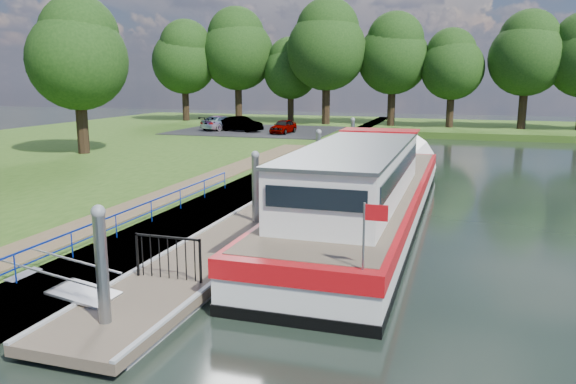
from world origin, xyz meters
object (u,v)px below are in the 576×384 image
(pontoon, at_px, (292,201))
(car_a, at_px, (283,126))
(barge, at_px, (370,192))
(car_b, at_px, (241,124))
(car_c, at_px, (221,123))

(pontoon, bearing_deg, car_a, 108.88)
(pontoon, distance_m, car_a, 24.11)
(pontoon, height_order, barge, barge)
(car_b, bearing_deg, barge, -132.17)
(pontoon, relative_size, car_c, 6.72)
(barge, height_order, car_a, barge)
(car_b, bearing_deg, car_c, 84.99)
(pontoon, distance_m, car_b, 26.24)
(pontoon, xyz_separation_m, car_b, (-11.91, 23.34, 1.31))
(barge, xyz_separation_m, car_c, (-17.82, 25.57, 0.39))
(car_c, bearing_deg, barge, 140.09)
(barge, distance_m, car_b, 29.17)
(pontoon, bearing_deg, barge, -20.66)
(car_c, bearing_deg, car_a, -177.33)
(barge, bearing_deg, pontoon, 159.34)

